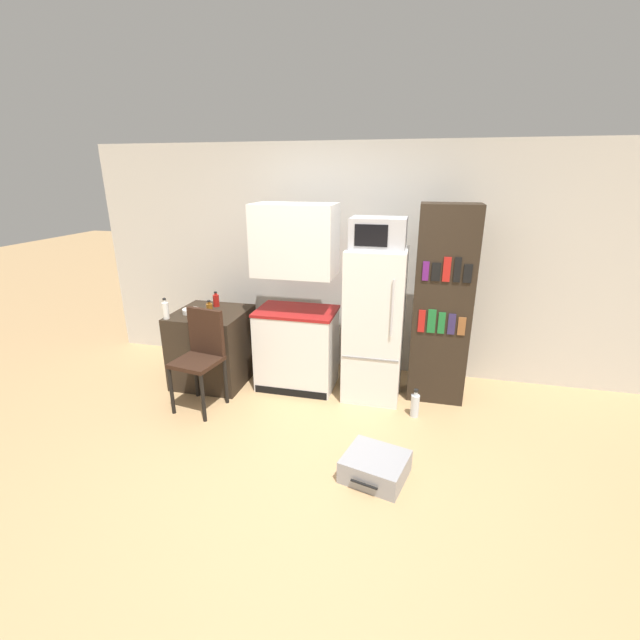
{
  "coord_description": "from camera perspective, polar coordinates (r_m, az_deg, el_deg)",
  "views": [
    {
      "loc": [
        0.8,
        -2.71,
        2.21
      ],
      "look_at": [
        -0.05,
        0.85,
        0.94
      ],
      "focal_mm": 24.0,
      "sensor_mm": 36.0,
      "label": 1
    }
  ],
  "objects": [
    {
      "name": "refrigerator",
      "position": [
        4.3,
        7.26,
        -0.66
      ],
      "size": [
        0.57,
        0.59,
        1.53
      ],
      "color": "white",
      "rests_on": "ground_plane"
    },
    {
      "name": "microwave",
      "position": [
        4.08,
        7.79,
        11.41
      ],
      "size": [
        0.51,
        0.37,
        0.29
      ],
      "color": "#B7B7BC",
      "rests_on": "refrigerator"
    },
    {
      "name": "bottle_milk_white",
      "position": [
        4.58,
        -19.91,
        1.25
      ],
      "size": [
        0.06,
        0.06,
        0.22
      ],
      "color": "white",
      "rests_on": "side_table"
    },
    {
      "name": "bookshelf",
      "position": [
        4.32,
        15.96,
        1.76
      ],
      "size": [
        0.55,
        0.36,
        1.94
      ],
      "color": "#2D2319",
      "rests_on": "ground_plane"
    },
    {
      "name": "kitchen_hutch",
      "position": [
        4.42,
        -3.18,
        1.84
      ],
      "size": [
        0.82,
        0.55,
        1.93
      ],
      "color": "white",
      "rests_on": "ground_plane"
    },
    {
      "name": "ground_plane",
      "position": [
        3.58,
        -2.55,
        -18.92
      ],
      "size": [
        24.0,
        24.0,
        0.0
      ],
      "primitive_type": "plane",
      "color": "tan"
    },
    {
      "name": "bottle_amber_beer",
      "position": [
        4.55,
        -14.51,
        1.38
      ],
      "size": [
        0.07,
        0.07,
        0.17
      ],
      "color": "brown",
      "rests_on": "side_table"
    },
    {
      "name": "chair",
      "position": [
        4.28,
        -15.49,
        -3.89
      ],
      "size": [
        0.46,
        0.46,
        0.97
      ],
      "rotation": [
        0.0,
        0.0,
        -0.16
      ],
      "color": "black",
      "rests_on": "ground_plane"
    },
    {
      "name": "side_table",
      "position": [
        4.83,
        -14.09,
        -3.45
      ],
      "size": [
        0.74,
        0.75,
        0.8
      ],
      "color": "#2D2319",
      "rests_on": "ground_plane"
    },
    {
      "name": "water_bottle_front",
      "position": [
        4.23,
        12.54,
        -11.0
      ],
      "size": [
        0.08,
        0.08,
        0.28
      ],
      "color": "silver",
      "rests_on": "ground_plane"
    },
    {
      "name": "bowl",
      "position": [
        4.7,
        -16.83,
        1.15
      ],
      "size": [
        0.18,
        0.18,
        0.05
      ],
      "color": "silver",
      "rests_on": "side_table"
    },
    {
      "name": "bottle_ketchup_red",
      "position": [
        4.86,
        -13.69,
        2.58
      ],
      "size": [
        0.07,
        0.07,
        0.17
      ],
      "color": "#AD1914",
      "rests_on": "side_table"
    },
    {
      "name": "wall_back",
      "position": [
        4.84,
        6.09,
        7.71
      ],
      "size": [
        6.4,
        0.1,
        2.52
      ],
      "color": "beige",
      "rests_on": "ground_plane"
    },
    {
      "name": "suitcase_large_flat",
      "position": [
        3.46,
        7.37,
        -18.8
      ],
      "size": [
        0.54,
        0.51,
        0.18
      ],
      "rotation": [
        0.0,
        0.0,
        -0.25
      ],
      "color": "#99999E",
      "rests_on": "ground_plane"
    }
  ]
}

